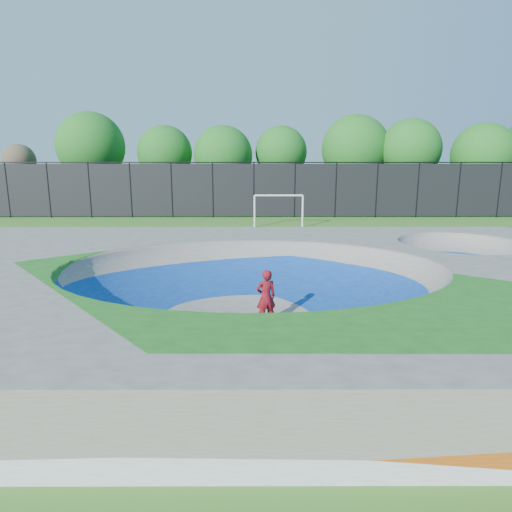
% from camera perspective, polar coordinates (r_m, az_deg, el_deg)
% --- Properties ---
extents(ground, '(120.00, 120.00, 0.00)m').
position_cam_1_polar(ground, '(13.39, -0.45, -7.42)').
color(ground, '#31651C').
rests_on(ground, ground).
extents(skate_deck, '(22.00, 14.00, 1.50)m').
position_cam_1_polar(skate_deck, '(13.15, -0.46, -4.35)').
color(skate_deck, gray).
rests_on(skate_deck, ground).
extents(skater, '(0.64, 0.51, 1.54)m').
position_cam_1_polar(skater, '(12.51, 1.25, -5.15)').
color(skater, red).
rests_on(skater, ground).
extents(skateboard, '(0.81, 0.44, 0.05)m').
position_cam_1_polar(skateboard, '(12.76, 1.23, -8.34)').
color(skateboard, black).
rests_on(skateboard, ground).
extents(soccer_goal, '(3.18, 0.12, 2.10)m').
position_cam_1_polar(soccer_goal, '(29.07, 2.85, 6.43)').
color(soccer_goal, silver).
rests_on(soccer_goal, ground).
extents(fence, '(48.09, 0.09, 4.04)m').
position_cam_1_polar(fence, '(33.67, -0.27, 8.38)').
color(fence, black).
rests_on(fence, ground).
extents(treeline, '(52.20, 6.83, 8.34)m').
position_cam_1_polar(treeline, '(39.03, 6.28, 13.05)').
color(treeline, '#453522').
rests_on(treeline, ground).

